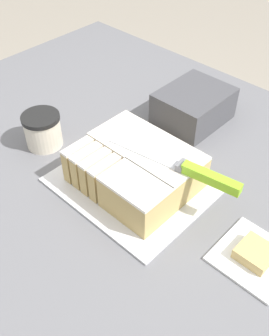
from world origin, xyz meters
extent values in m
plane|color=#9E9384|center=(0.00, 0.00, 0.00)|extent=(8.00, 8.00, 0.00)
cube|color=slate|center=(0.00, 0.00, 0.46)|extent=(1.40, 1.10, 0.92)
cube|color=silver|center=(0.07, -0.04, 0.93)|extent=(0.35, 0.30, 0.01)
cube|color=tan|center=(0.07, 0.00, 0.97)|extent=(0.27, 0.13, 0.08)
cube|color=white|center=(0.07, 0.00, 1.01)|extent=(0.27, 0.13, 0.01)
cube|color=tan|center=(0.13, -0.11, 0.97)|extent=(0.14, 0.09, 0.08)
cube|color=white|center=(0.13, -0.11, 1.01)|extent=(0.14, 0.09, 0.01)
cube|color=tan|center=(-0.05, -0.11, 0.97)|extent=(0.02, 0.08, 0.08)
cube|color=white|center=(-0.05, -0.11, 1.01)|extent=(0.02, 0.08, 0.01)
cube|color=tan|center=(-0.02, -0.11, 0.97)|extent=(0.02, 0.08, 0.08)
cube|color=white|center=(-0.02, -0.11, 1.01)|extent=(0.02, 0.08, 0.01)
cube|color=tan|center=(0.01, -0.11, 0.97)|extent=(0.02, 0.08, 0.08)
cube|color=white|center=(0.01, -0.11, 1.01)|extent=(0.02, 0.08, 0.01)
cube|color=tan|center=(0.04, -0.11, 0.97)|extent=(0.02, 0.08, 0.08)
cube|color=white|center=(0.04, -0.11, 1.01)|extent=(0.02, 0.08, 0.01)
cube|color=silver|center=(0.09, -0.02, 1.02)|extent=(0.19, 0.06, 0.00)
cube|color=slate|center=(0.17, -0.01, 1.02)|extent=(0.02, 0.03, 0.02)
cube|color=#8CCC26|center=(0.24, 0.00, 1.03)|extent=(0.13, 0.04, 0.02)
cylinder|color=beige|center=(-0.21, -0.10, 0.96)|extent=(0.09, 0.09, 0.08)
cylinder|color=black|center=(-0.21, -0.10, 1.01)|extent=(0.10, 0.10, 0.01)
cube|color=white|center=(0.39, -0.03, 0.93)|extent=(0.14, 0.14, 0.01)
cube|color=tan|center=(0.39, -0.03, 0.94)|extent=(0.07, 0.07, 0.02)
cube|color=#47474C|center=(0.01, 0.26, 0.97)|extent=(0.16, 0.20, 0.09)
camera|label=1|loc=(0.53, -0.52, 1.59)|focal=42.00mm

